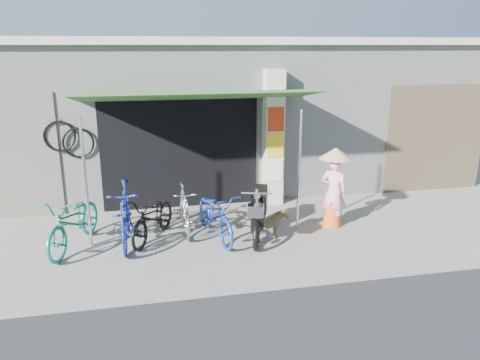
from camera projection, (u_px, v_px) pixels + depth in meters
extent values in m
plane|color=gray|center=(262.00, 248.00, 8.35)|extent=(80.00, 80.00, 0.00)
cube|color=#ABB0A8|center=(216.00, 112.00, 12.66)|extent=(12.00, 5.00, 3.50)
cube|color=beige|center=(215.00, 42.00, 12.15)|extent=(12.30, 5.30, 0.16)
cube|color=black|center=(180.00, 152.00, 10.19)|extent=(3.40, 0.06, 2.50)
cube|color=black|center=(181.00, 183.00, 10.40)|extent=(3.06, 0.04, 1.10)
torus|color=black|center=(78.00, 143.00, 9.66)|extent=(0.65, 0.05, 0.65)
cylinder|color=silver|center=(77.00, 127.00, 9.59)|extent=(0.02, 0.02, 0.12)
torus|color=black|center=(60.00, 136.00, 9.55)|extent=(0.65, 0.05, 0.65)
cylinder|color=silver|center=(58.00, 121.00, 9.48)|extent=(0.02, 0.02, 0.12)
cube|color=beige|center=(273.00, 138.00, 10.40)|extent=(0.42, 0.42, 3.00)
cube|color=#B42C0D|center=(276.00, 119.00, 10.07)|extent=(0.36, 0.02, 0.52)
cube|color=yellow|center=(275.00, 145.00, 10.23)|extent=(0.36, 0.02, 0.52)
cube|color=white|center=(275.00, 170.00, 10.39)|extent=(0.36, 0.02, 0.50)
cube|color=#2D5B29|center=(198.00, 96.00, 9.02)|extent=(4.60, 1.88, 0.35)
cylinder|color=silver|center=(86.00, 183.00, 8.14)|extent=(0.05, 0.05, 2.36)
cylinder|color=silver|center=(299.00, 171.00, 8.90)|extent=(0.05, 0.05, 2.36)
cube|color=brown|center=(435.00, 138.00, 11.41)|extent=(2.60, 0.06, 2.60)
imported|color=#1C826B|center=(74.00, 221.00, 8.25)|extent=(1.23, 2.00, 0.99)
imported|color=navy|center=(126.00, 215.00, 8.40)|extent=(0.57, 1.87, 1.12)
imported|color=black|center=(153.00, 217.00, 8.63)|extent=(1.25, 1.71, 0.86)
imported|color=#ACACB1|center=(184.00, 209.00, 8.98)|extent=(0.44, 1.52, 0.91)
imported|color=#22379B|center=(216.00, 214.00, 8.68)|extent=(0.94, 1.86, 0.93)
imported|color=tan|center=(269.00, 226.00, 8.59)|extent=(0.76, 0.50, 0.59)
torus|color=black|center=(256.00, 236.00, 8.19)|extent=(0.26, 0.55, 0.55)
torus|color=black|center=(261.00, 210.00, 9.47)|extent=(0.26, 0.55, 0.55)
cube|color=black|center=(259.00, 218.00, 8.81)|extent=(0.52, 1.00, 0.10)
cube|color=black|center=(260.00, 201.00, 9.09)|extent=(0.43, 0.62, 0.35)
cube|color=black|center=(260.00, 190.00, 9.03)|extent=(0.41, 0.61, 0.09)
cube|color=black|center=(257.00, 212.00, 8.29)|extent=(0.25, 0.17, 0.58)
cylinder|color=silver|center=(257.00, 193.00, 8.01)|extent=(0.52, 0.20, 0.03)
cube|color=silver|center=(256.00, 210.00, 7.90)|extent=(0.32, 0.28, 0.21)
imported|color=#F9A8BE|center=(334.00, 192.00, 9.21)|extent=(0.62, 0.59, 1.42)
cone|color=#DA521E|center=(332.00, 215.00, 9.34)|extent=(0.38, 0.38, 0.46)
cone|color=tan|center=(336.00, 153.00, 8.99)|extent=(0.64, 0.64, 0.22)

